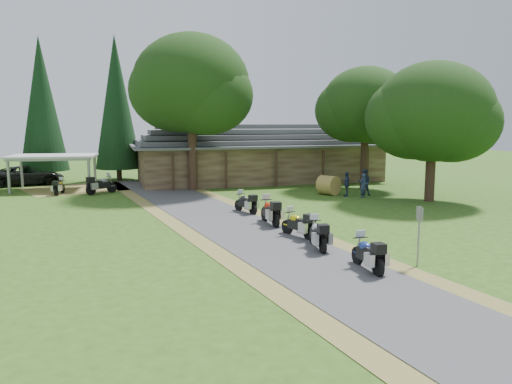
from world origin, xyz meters
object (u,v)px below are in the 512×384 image
object	(u,v)px
carport	(54,172)
motorcycle_row_e	(246,202)
motorcycle_carport_b	(101,184)
motorcycle_row_c	(298,223)
motorcycle_row_d	(270,210)
motorcycle_carport_a	(59,186)
hay_bale	(329,185)
car_dark_suv	(27,171)
motorcycle_row_a	(367,252)
lodge	(259,152)
motorcycle_row_b	(318,233)

from	to	relation	value
carport	motorcycle_row_e	size ratio (longest dim) A/B	3.34
motorcycle_carport_b	motorcycle_row_c	bearing A→B (deg)	-93.96
motorcycle_row_d	motorcycle_carport_b	size ratio (longest dim) A/B	1.00
motorcycle_carport_a	hay_bale	world-z (taller)	hay_bale
car_dark_suv	motorcycle_row_c	size ratio (longest dim) A/B	3.19
motorcycle_row_a	lodge	bearing A→B (deg)	-7.94
carport	hay_bale	xyz separation A→B (m)	(18.53, -8.34, -0.64)
carport	motorcycle_carport_b	size ratio (longest dim) A/B	2.89
motorcycle_row_d	lodge	bearing A→B (deg)	-16.67
motorcycle_row_d	motorcycle_carport_a	bearing A→B (deg)	36.42
motorcycle_row_c	motorcycle_row_d	xyz separation A→B (m)	(-0.31, 2.96, 0.07)
car_dark_suv	motorcycle_carport_b	xyz separation A→B (m)	(5.73, -6.96, -0.44)
motorcycle_row_e	hay_bale	xyz separation A→B (m)	(7.44, 5.03, 0.05)
motorcycle_row_a	motorcycle_row_b	distance (m)	3.19
motorcycle_row_d	motorcycle_carport_a	world-z (taller)	motorcycle_row_d
motorcycle_row_a	motorcycle_row_e	bearing A→B (deg)	6.33
motorcycle_row_a	motorcycle_carport_b	size ratio (longest dim) A/B	0.89
motorcycle_row_b	motorcycle_row_d	world-z (taller)	motorcycle_row_d
motorcycle_row_b	hay_bale	world-z (taller)	hay_bale
hay_bale	motorcycle_row_a	bearing A→B (deg)	-110.93
motorcycle_row_e	motorcycle_carport_b	size ratio (longest dim) A/B	0.87
carport	motorcycle_row_b	distance (m)	24.84
motorcycle_row_e	carport	bearing A→B (deg)	20.95
carport	motorcycle_row_d	world-z (taller)	carport
lodge	motorcycle_carport_a	size ratio (longest dim) A/B	12.66
motorcycle_carport_b	motorcycle_carport_a	bearing A→B (deg)	136.93
lodge	carport	world-z (taller)	lodge
motorcycle_row_c	hay_bale	size ratio (longest dim) A/B	1.41
hay_bale	motorcycle_carport_a	bearing A→B (deg)	162.52
motorcycle_row_b	hay_bale	distance (m)	15.22
motorcycle_row_e	motorcycle_carport_b	world-z (taller)	motorcycle_carport_b
lodge	motorcycle_row_a	size ratio (longest dim) A/B	11.49
carport	car_dark_suv	bearing A→B (deg)	128.89
motorcycle_row_b	motorcycle_carport_a	size ratio (longest dim) A/B	1.13
motorcycle_row_c	hay_bale	world-z (taller)	hay_bale
motorcycle_row_c	motorcycle_row_d	size ratio (longest dim) A/B	0.90
motorcycle_row_d	motorcycle_row_e	xyz separation A→B (m)	(-0.28, 3.45, -0.10)
motorcycle_row_b	motorcycle_row_d	distance (m)	5.12
motorcycle_row_d	motorcycle_row_c	bearing A→B (deg)	-175.13
motorcycle_row_d	motorcycle_row_e	world-z (taller)	motorcycle_row_d
motorcycle_row_a	motorcycle_row_d	size ratio (longest dim) A/B	0.89
car_dark_suv	motorcycle_row_e	world-z (taller)	car_dark_suv
car_dark_suv	motorcycle_row_e	bearing A→B (deg)	-153.80
car_dark_suv	carport	bearing A→B (deg)	-159.22
motorcycle_row_d	carport	bearing A→B (deg)	33.01
car_dark_suv	motorcycle_carport_b	bearing A→B (deg)	-152.67
motorcycle_row_e	motorcycle_carport_b	bearing A→B (deg)	18.78
car_dark_suv	motorcycle_carport_a	xyz separation A→B (m)	(2.90, -6.34, -0.58)
motorcycle_row_c	motorcycle_carport_b	size ratio (longest dim) A/B	0.90
car_dark_suv	motorcycle_row_b	distance (m)	29.21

